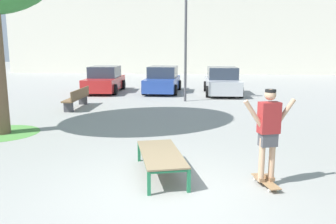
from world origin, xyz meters
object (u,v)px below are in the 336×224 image
(skate_box, at_px, (161,155))
(skateboard, at_px, (266,181))
(car_red, at_px, (105,80))
(car_blue, at_px, (163,80))
(car_silver, at_px, (222,82))
(light_post, at_px, (186,20))
(skater, at_px, (268,129))
(park_bench, at_px, (77,98))

(skate_box, xyz_separation_m, skateboard, (1.98, -0.36, -0.34))
(car_red, bearing_deg, car_blue, 3.21)
(skateboard, bearing_deg, car_silver, 90.06)
(skate_box, relative_size, light_post, 0.35)
(car_red, xyz_separation_m, car_silver, (6.80, -0.34, 0.00))
(skater, xyz_separation_m, light_post, (-1.95, 10.13, 2.75))
(park_bench, bearing_deg, skateboard, -50.38)
(skateboard, height_order, car_red, car_red)
(skater, bearing_deg, skate_box, 169.86)
(skateboard, height_order, skater, skater)
(park_bench, distance_m, light_post, 6.09)
(car_blue, distance_m, park_bench, 6.49)
(skate_box, relative_size, car_red, 0.47)
(skateboard, relative_size, light_post, 0.14)
(skateboard, height_order, car_blue, car_blue)
(car_silver, relative_size, park_bench, 1.76)
(light_post, bearing_deg, car_blue, 113.42)
(park_bench, bearing_deg, car_blue, 62.20)
(skate_box, height_order, park_bench, park_bench)
(park_bench, bearing_deg, light_post, 27.73)
(skateboard, height_order, car_silver, car_silver)
(park_bench, bearing_deg, car_silver, 39.02)
(car_silver, height_order, park_bench, car_silver)
(skate_box, xyz_separation_m, car_silver, (1.97, 12.61, 0.28))
(skate_box, relative_size, park_bench, 0.84)
(skateboard, bearing_deg, light_post, 100.88)
(car_red, bearing_deg, light_post, -33.22)
(skate_box, height_order, light_post, light_post)
(skateboard, bearing_deg, park_bench, 129.62)
(skater, bearing_deg, park_bench, 129.62)
(car_red, bearing_deg, skateboard, -62.91)
(skate_box, distance_m, car_red, 13.83)
(skater, xyz_separation_m, car_blue, (-3.41, 13.50, -0.38))
(car_blue, xyz_separation_m, park_bench, (-3.02, -5.73, -0.24))
(skateboard, distance_m, park_bench, 10.09)
(skateboard, distance_m, car_blue, 13.94)
(car_blue, bearing_deg, skater, -75.83)
(skate_box, bearing_deg, car_blue, 96.19)
(car_red, height_order, car_blue, same)
(skate_box, relative_size, car_blue, 0.48)
(skate_box, relative_size, car_silver, 0.48)
(skateboard, bearing_deg, skater, 107.33)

